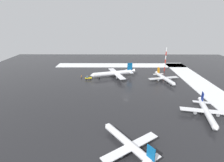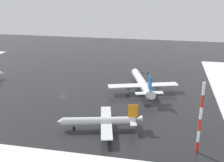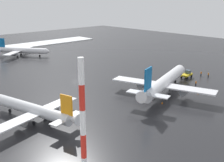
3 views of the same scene
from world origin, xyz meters
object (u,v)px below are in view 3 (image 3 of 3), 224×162
object	(u,v)px
airplane_parked_starboard	(22,50)
airplane_parked_portside	(34,110)
airplane_foreground_jet	(165,82)
pushback_tug	(187,74)
traffic_cone_mid_line	(198,93)
traffic_cone_near_nose	(162,103)
ground_crew_mid_apron	(208,75)
antenna_mast	(83,134)
ground_crew_beside_wing	(196,83)
ground_crew_by_nose_gear	(201,73)

from	to	relation	value
airplane_parked_starboard	airplane_parked_portside	distance (m)	71.93
airplane_foreground_jet	pushback_tug	bearing A→B (deg)	-4.77
airplane_parked_starboard	traffic_cone_mid_line	bearing A→B (deg)	-27.90
airplane_parked_portside	traffic_cone_mid_line	world-z (taller)	airplane_parked_portside
traffic_cone_near_nose	airplane_parked_portside	bearing A→B (deg)	-115.12
airplane_parked_starboard	traffic_cone_near_nose	world-z (taller)	airplane_parked_starboard
airplane_parked_portside	traffic_cone_mid_line	bearing A→B (deg)	-124.11
ground_crew_mid_apron	airplane_parked_starboard	bearing A→B (deg)	115.59
antenna_mast	traffic_cone_mid_line	xyz separation A→B (m)	(-11.54, 48.31, -9.27)
ground_crew_beside_wing	antenna_mast	xyz separation A→B (m)	(15.64, -54.05, 8.57)
traffic_cone_mid_line	airplane_parked_starboard	bearing A→B (deg)	-172.28
ground_crew_by_nose_gear	pushback_tug	bearing A→B (deg)	95.86
ground_crew_beside_wing	traffic_cone_mid_line	world-z (taller)	ground_crew_beside_wing
traffic_cone_near_nose	airplane_foreground_jet	bearing A→B (deg)	123.15
antenna_mast	airplane_foreground_jet	bearing A→B (deg)	113.49
antenna_mast	ground_crew_by_nose_gear	bearing A→B (deg)	107.22
airplane_foreground_jet	ground_crew_mid_apron	distance (m)	23.73
traffic_cone_mid_line	airplane_parked_portside	bearing A→B (deg)	-110.63
ground_crew_mid_apron	pushback_tug	bearing A→B (deg)	145.09
pushback_tug	antenna_mast	world-z (taller)	antenna_mast
airplane_foreground_jet	antenna_mast	bearing A→B (deg)	-174.27
airplane_parked_portside	ground_crew_by_nose_gear	world-z (taller)	airplane_parked_portside
airplane_parked_portside	ground_crew_beside_wing	size ratio (longest dim) A/B	14.82
airplane_parked_portside	ground_crew_mid_apron	world-z (taller)	airplane_parked_portside
airplane_parked_starboard	traffic_cone_mid_line	xyz separation A→B (m)	(80.79, 10.95, -2.28)
ground_crew_mid_apron	traffic_cone_mid_line	bearing A→B (deg)	-155.10
airplane_parked_portside	airplane_parked_starboard	bearing A→B (deg)	-38.06
airplane_parked_portside	traffic_cone_near_nose	xyz separation A→B (m)	(13.04, 27.80, -2.24)
airplane_foreground_jet	ground_crew_beside_wing	xyz separation A→B (m)	(2.53, 12.25, -2.34)
airplane_foreground_jet	antenna_mast	size ratio (longest dim) A/B	1.73
airplane_foreground_jet	ground_crew_by_nose_gear	distance (m)	23.51
airplane_parked_starboard	antenna_mast	bearing A→B (deg)	-57.65
pushback_tug	ground_crew_beside_wing	bearing A→B (deg)	-138.46
ground_crew_by_nose_gear	traffic_cone_near_nose	xyz separation A→B (m)	(6.29, -29.85, -0.70)
airplane_parked_starboard	ground_crew_mid_apron	world-z (taller)	airplane_parked_starboard
airplane_parked_starboard	ground_crew_mid_apron	xyz separation A→B (m)	(74.60, 28.05, -1.58)
airplane_parked_portside	pushback_tug	size ratio (longest dim) A/B	5.23
airplane_foreground_jet	traffic_cone_near_nose	distance (m)	8.39
airplane_parked_starboard	ground_crew_beside_wing	bearing A→B (deg)	-23.35
ground_crew_beside_wing	ground_crew_by_nose_gear	size ratio (longest dim) A/B	1.00
ground_crew_beside_wing	traffic_cone_near_nose	bearing A→B (deg)	-70.67
ground_crew_by_nose_gear	traffic_cone_near_nose	size ratio (longest dim) A/B	3.11
ground_crew_mid_apron	traffic_cone_near_nose	world-z (taller)	ground_crew_mid_apron
ground_crew_by_nose_gear	airplane_parked_portside	bearing A→B (deg)	111.75
pushback_tug	ground_crew_by_nose_gear	distance (m)	5.64
airplane_foreground_jet	pushback_tug	size ratio (longest dim) A/B	6.80
ground_crew_beside_wing	antenna_mast	world-z (taller)	antenna_mast
pushback_tug	traffic_cone_mid_line	bearing A→B (deg)	-144.39
ground_crew_mid_apron	antenna_mast	size ratio (longest dim) A/B	0.09
airplane_foreground_jet	traffic_cone_near_nose	world-z (taller)	airplane_foreground_jet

